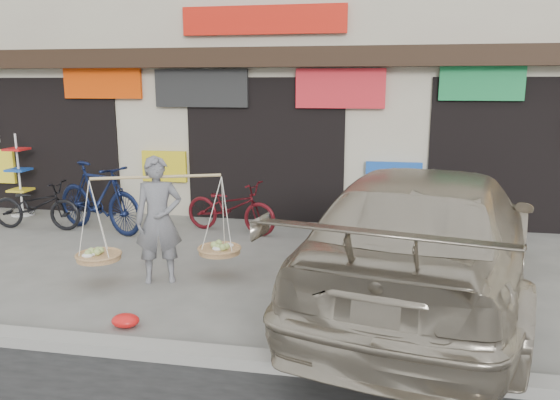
% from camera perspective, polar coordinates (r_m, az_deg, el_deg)
% --- Properties ---
extents(ground, '(70.00, 70.00, 0.00)m').
position_cam_1_polar(ground, '(7.37, -7.39, -8.58)').
color(ground, slate).
rests_on(ground, ground).
extents(kerb, '(70.00, 0.25, 0.12)m').
position_cam_1_polar(kerb, '(5.65, -13.91, -14.92)').
color(kerb, gray).
rests_on(kerb, ground).
extents(shophouse_block, '(14.00, 6.32, 7.00)m').
position_cam_1_polar(shophouse_block, '(13.17, 1.18, 15.83)').
color(shophouse_block, '#BEB49A').
rests_on(shophouse_block, ground).
extents(street_vendor, '(2.02, 1.12, 1.68)m').
position_cam_1_polar(street_vendor, '(7.32, -12.54, -2.54)').
color(street_vendor, slate).
rests_on(street_vendor, ground).
extents(bike_0, '(1.70, 0.65, 0.88)m').
position_cam_1_polar(bike_0, '(10.76, -24.13, -0.50)').
color(bike_0, black).
rests_on(bike_0, ground).
extents(bike_1, '(2.14, 1.29, 1.24)m').
position_cam_1_polar(bike_1, '(10.13, -18.42, 0.27)').
color(bike_1, '#0E1634').
rests_on(bike_1, ground).
extents(bike_2, '(1.85, 1.02, 0.92)m').
position_cam_1_polar(bike_2, '(9.64, -5.18, -0.71)').
color(bike_2, '#4E0D13').
rests_on(bike_2, ground).
extents(suv, '(3.43, 6.00, 1.64)m').
position_cam_1_polar(suv, '(6.72, 15.13, -3.62)').
color(suv, '#AEA18C').
rests_on(suv, ground).
extents(display_rack, '(0.45, 0.45, 1.63)m').
position_cam_1_polar(display_rack, '(12.01, -25.54, 1.64)').
color(display_rack, silver).
rests_on(display_rack, ground).
extents(red_bag, '(0.31, 0.25, 0.14)m').
position_cam_1_polar(red_bag, '(6.29, -15.85, -12.02)').
color(red_bag, red).
rests_on(red_bag, ground).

